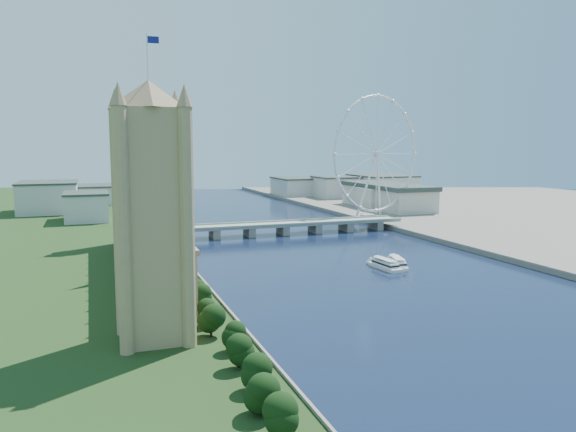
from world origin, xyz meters
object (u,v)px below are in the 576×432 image
london_eye (377,154)px  tour_boat_far (397,267)px  victoria_tower (152,204)px  tour_boat_near (385,269)px

london_eye → tour_boat_far: london_eye is taller
victoria_tower → tour_boat_far: victoria_tower is taller
victoria_tower → london_eye: london_eye is taller
victoria_tower → tour_boat_near: (149.67, 92.57, -54.49)m
victoria_tower → london_eye: (254.98, 300.08, 13.03)m
victoria_tower → tour_boat_near: 184.23m
tour_boat_far → victoria_tower: bearing=-134.1°
tour_boat_near → tour_boat_far: 10.25m
victoria_tower → tour_boat_near: bearing=31.7°
london_eye → tour_boat_far: bearing=-115.0°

